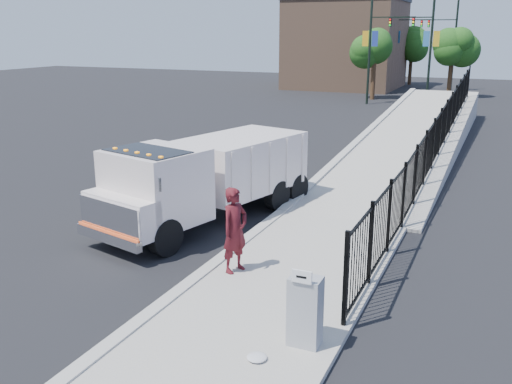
% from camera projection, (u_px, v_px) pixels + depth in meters
% --- Properties ---
extents(ground, '(120.00, 120.00, 0.00)m').
position_uv_depth(ground, '(222.00, 262.00, 13.75)').
color(ground, black).
rests_on(ground, ground).
extents(sidewalk, '(3.55, 12.00, 0.12)m').
position_uv_depth(sidewalk, '(263.00, 311.00, 11.22)').
color(sidewalk, '#9E998E').
rests_on(sidewalk, ground).
extents(curb, '(0.30, 12.00, 0.16)m').
position_uv_depth(curb, '(179.00, 293.00, 11.97)').
color(curb, '#ADAAA3').
rests_on(curb, ground).
extents(ramp, '(3.95, 24.06, 3.19)m').
position_uv_depth(ramp, '(416.00, 148.00, 27.00)').
color(ramp, '#9E998E').
rests_on(ramp, ground).
extents(iron_fence, '(0.10, 28.00, 1.80)m').
position_uv_depth(iron_fence, '(439.00, 147.00, 22.68)').
color(iron_fence, black).
rests_on(iron_fence, ground).
extents(truck, '(4.02, 7.59, 2.48)m').
position_uv_depth(truck, '(204.00, 175.00, 16.27)').
color(truck, black).
rests_on(truck, ground).
extents(worker, '(0.66, 0.82, 1.95)m').
position_uv_depth(worker, '(235.00, 230.00, 12.70)').
color(worker, '#4D1218').
rests_on(worker, sidewalk).
extents(utility_cabinet, '(0.55, 0.40, 1.25)m').
position_uv_depth(utility_cabinet, '(305.00, 311.00, 9.77)').
color(utility_cabinet, gray).
rests_on(utility_cabinet, sidewalk).
extents(arrow_sign, '(0.35, 0.04, 0.22)m').
position_uv_depth(arrow_sign, '(302.00, 277.00, 9.38)').
color(arrow_sign, white).
rests_on(arrow_sign, utility_cabinet).
extents(debris, '(0.34, 0.34, 0.09)m').
position_uv_depth(debris, '(257.00, 357.00, 9.45)').
color(debris, silver).
rests_on(debris, sidewalk).
extents(light_pole_0, '(3.77, 0.22, 8.00)m').
position_uv_depth(light_pole_0, '(374.00, 45.00, 41.92)').
color(light_pole_0, black).
rests_on(light_pole_0, ground).
extents(light_pole_1, '(3.77, 0.22, 8.00)m').
position_uv_depth(light_pole_1, '(427.00, 45.00, 41.66)').
color(light_pole_1, black).
rests_on(light_pole_1, ground).
extents(light_pole_2, '(3.77, 0.22, 8.00)m').
position_uv_depth(light_pole_2, '(397.00, 42.00, 52.37)').
color(light_pole_2, black).
rests_on(light_pole_2, ground).
extents(light_pole_3, '(3.78, 0.22, 8.00)m').
position_uv_depth(light_pole_3, '(451.00, 42.00, 51.51)').
color(light_pole_3, black).
rests_on(light_pole_3, ground).
extents(tree_0, '(2.83, 2.83, 5.42)m').
position_uv_depth(tree_0, '(375.00, 49.00, 45.02)').
color(tree_0, '#382314').
rests_on(tree_0, ground).
extents(tree_1, '(2.55, 2.55, 5.27)m').
position_uv_depth(tree_1, '(453.00, 49.00, 46.35)').
color(tree_1, '#382314').
rests_on(tree_1, ground).
extents(tree_2, '(3.22, 3.22, 5.61)m').
position_uv_depth(tree_2, '(412.00, 45.00, 57.54)').
color(tree_2, '#382314').
rests_on(tree_2, ground).
extents(building, '(10.00, 10.00, 8.00)m').
position_uv_depth(building, '(346.00, 45.00, 54.87)').
color(building, '#8C664C').
rests_on(building, ground).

